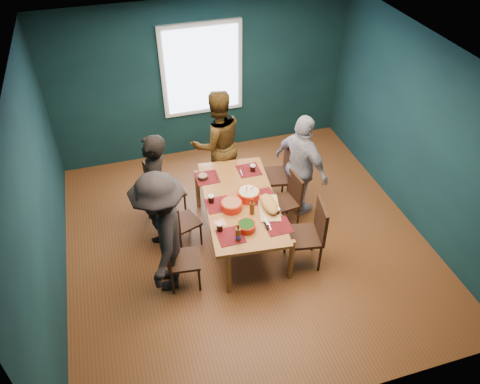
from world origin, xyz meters
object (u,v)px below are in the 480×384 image
(person_near_left, at_px, (162,234))
(bowl_dumpling, at_px, (249,194))
(chair_left_near, at_px, (177,256))
(chair_right_mid, at_px, (289,196))
(person_right, at_px, (301,167))
(chair_left_mid, at_px, (179,220))
(person_far_left, at_px, (156,190))
(bowl_herbs, at_px, (246,226))
(chair_left_far, at_px, (160,189))
(chair_right_far, at_px, (280,171))
(chair_right_near, at_px, (312,230))
(cutting_board, at_px, (269,205))
(person_back, at_px, (217,143))
(bowl_salad, at_px, (232,205))
(dining_table, at_px, (241,204))

(person_near_left, distance_m, bowl_dumpling, 1.36)
(chair_left_near, bearing_deg, chair_right_mid, 28.22)
(person_right, bearing_deg, chair_left_mid, 72.58)
(person_far_left, height_order, bowl_herbs, person_far_left)
(chair_left_far, distance_m, chair_left_near, 1.32)
(chair_right_far, relative_size, person_right, 0.62)
(chair_right_near, bearing_deg, chair_right_far, 97.91)
(chair_left_far, distance_m, bowl_herbs, 1.61)
(person_near_left, bearing_deg, chair_right_near, 97.22)
(chair_left_mid, height_order, cutting_board, cutting_board)
(person_back, bearing_deg, chair_right_mid, 118.96)
(chair_right_far, xyz_separation_m, person_right, (0.21, -0.29, 0.23))
(bowl_dumpling, bearing_deg, chair_left_mid, 174.00)
(person_far_left, relative_size, bowl_dumpling, 5.54)
(chair_right_near, distance_m, person_near_left, 1.93)
(chair_left_near, height_order, chair_right_mid, chair_left_near)
(chair_left_far, xyz_separation_m, bowl_herbs, (0.90, -1.32, 0.20))
(chair_right_mid, height_order, person_far_left, person_far_left)
(chair_right_far, bearing_deg, chair_left_mid, -151.42)
(chair_right_mid, relative_size, bowl_salad, 3.00)
(chair_right_mid, xyz_separation_m, person_right, (0.24, 0.20, 0.33))
(chair_left_far, distance_m, person_far_left, 0.45)
(person_right, bearing_deg, person_far_left, 63.94)
(chair_left_mid, height_order, chair_right_far, chair_right_far)
(person_right, bearing_deg, bowl_herbs, 104.88)
(cutting_board, bearing_deg, chair_right_far, 74.53)
(bowl_dumpling, bearing_deg, person_far_left, 161.88)
(dining_table, xyz_separation_m, chair_right_far, (0.82, 0.64, -0.06))
(person_far_left, bearing_deg, chair_right_far, 121.08)
(person_near_left, xyz_separation_m, bowl_salad, (0.97, 0.36, -0.08))
(chair_left_near, height_order, cutting_board, chair_left_near)
(chair_left_far, xyz_separation_m, person_near_left, (-0.14, -1.25, 0.30))
(bowl_salad, bearing_deg, chair_left_near, -152.97)
(person_right, xyz_separation_m, bowl_salad, (-1.18, -0.47, -0.04))
(person_far_left, bearing_deg, dining_table, 93.19)
(person_back, bearing_deg, chair_left_far, 19.40)
(dining_table, distance_m, chair_right_far, 1.04)
(person_far_left, xyz_separation_m, cutting_board, (1.39, -0.68, -0.05))
(person_back, relative_size, cutting_board, 2.56)
(chair_left_far, bearing_deg, chair_left_near, -106.54)
(chair_right_mid, distance_m, person_right, 0.46)
(chair_right_near, bearing_deg, chair_left_mid, 163.79)
(chair_right_far, height_order, chair_right_near, chair_right_far)
(bowl_salad, height_order, bowl_herbs, bowl_salad)
(bowl_dumpling, bearing_deg, person_right, 20.17)
(chair_left_far, relative_size, bowl_salad, 3.50)
(chair_right_mid, distance_m, bowl_salad, 1.02)
(person_right, bearing_deg, chair_right_near, 141.68)
(chair_right_far, distance_m, bowl_herbs, 1.52)
(chair_left_near, xyz_separation_m, person_back, (1.01, 1.80, 0.36))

